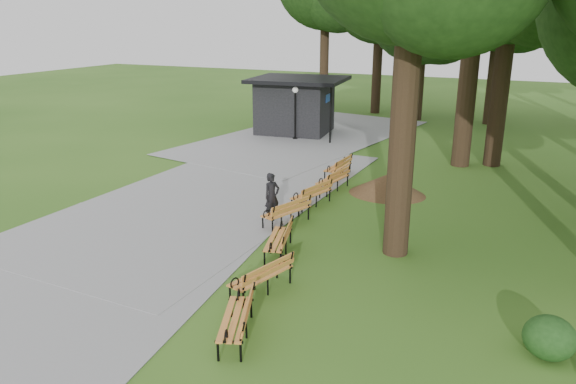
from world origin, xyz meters
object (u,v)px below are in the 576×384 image
at_px(person, 272,197).
at_px(bench_3, 286,211).
at_px(bench_4, 311,194).
at_px(dirt_mound, 387,184).
at_px(bench_0, 235,319).
at_px(lamp_post, 295,101).
at_px(bench_6, 338,167).
at_px(bench_5, 333,179).
at_px(bench_2, 278,239).
at_px(kiosk, 295,105).
at_px(bench_1, 261,276).

relative_size(person, bench_3, 0.83).
xyz_separation_m(person, bench_4, (0.66, 1.79, -0.35)).
height_order(dirt_mound, bench_0, bench_0).
relative_size(person, lamp_post, 0.55).
height_order(person, lamp_post, lamp_post).
bearing_deg(dirt_mound, person, -122.92).
relative_size(lamp_post, dirt_mound, 1.18).
bearing_deg(bench_6, bench_5, 17.19).
bearing_deg(bench_4, bench_6, -159.91).
height_order(bench_0, bench_2, same).
xyz_separation_m(kiosk, bench_1, (7.08, -17.95, -1.15)).
relative_size(lamp_post, bench_5, 1.50).
xyz_separation_m(kiosk, bench_5, (5.82, -9.53, -1.15)).
bearing_deg(kiosk, lamp_post, -71.79).
distance_m(person, bench_0, 7.01).
height_order(bench_0, bench_6, same).
distance_m(kiosk, dirt_mound, 12.08).
relative_size(bench_0, bench_5, 1.00).
xyz_separation_m(bench_2, bench_5, (-0.66, 6.22, 0.00)).
bearing_deg(person, lamp_post, 48.27).
bearing_deg(bench_5, dirt_mound, 110.96).
relative_size(kiosk, bench_6, 2.67).
bearing_deg(bench_3, lamp_post, -137.63).
distance_m(lamp_post, dirt_mound, 10.39).
distance_m(bench_3, bench_4, 2.01).
bearing_deg(person, bench_6, 25.03).
bearing_deg(bench_3, bench_0, 35.49).
bearing_deg(bench_6, bench_4, 9.33).
relative_size(bench_3, bench_6, 1.00).
distance_m(bench_1, bench_4, 6.54).
distance_m(bench_1, bench_2, 2.28).
xyz_separation_m(person, lamp_post, (-4.33, 11.66, 1.29)).
height_order(bench_0, bench_3, same).
xyz_separation_m(kiosk, bench_3, (5.72, -13.56, -1.15)).
xyz_separation_m(bench_2, bench_4, (-0.72, 4.20, 0.00)).
xyz_separation_m(lamp_post, bench_2, (5.71, -14.07, -1.64)).
height_order(bench_2, bench_4, same).
relative_size(bench_2, bench_6, 1.00).
xyz_separation_m(person, bench_3, (0.61, -0.22, -0.35)).
xyz_separation_m(bench_1, bench_2, (-0.60, 2.20, 0.00)).
bearing_deg(kiosk, dirt_mound, -55.68).
bearing_deg(bench_1, kiosk, -142.45).
bearing_deg(person, bench_4, 7.72).
xyz_separation_m(bench_0, bench_6, (-2.12, 12.20, 0.00)).
bearing_deg(dirt_mound, bench_2, -101.64).
distance_m(lamp_post, bench_6, 7.77).
distance_m(bench_3, bench_6, 5.85).
relative_size(bench_1, bench_2, 1.00).
bearing_deg(bench_1, dirt_mound, -168.93).
xyz_separation_m(dirt_mound, bench_5, (-2.03, -0.43, 0.05)).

